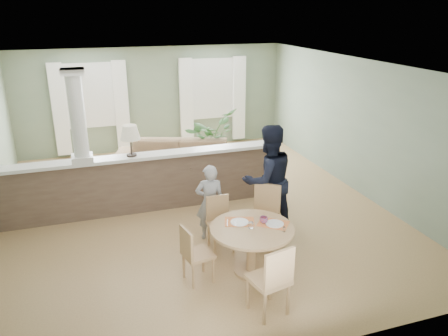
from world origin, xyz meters
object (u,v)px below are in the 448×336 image
object	(u,v)px
chair_far_man	(265,213)
chair_far_boy	(220,220)
chair_near	(272,278)
man_person	(268,180)
dining_table	(252,237)
child_person	(210,202)
sofa	(178,161)
houseplant	(210,139)
chair_side	(194,252)

from	to	relation	value
chair_far_man	chair_far_boy	bearing A→B (deg)	-151.11
chair_near	man_person	distance (m)	2.24
dining_table	child_person	xyz separation A→B (m)	(-0.29, 1.14, 0.07)
sofa	chair_near	size ratio (longest dim) A/B	2.87
chair_far_man	chair_near	size ratio (longest dim) A/B	1.01
chair_far_man	chair_near	bearing A→B (deg)	-72.26
sofa	man_person	xyz separation A→B (m)	(0.90, -2.90, 0.53)
houseplant	chair_side	size ratio (longest dim) A/B	1.62
sofa	child_person	world-z (taller)	child_person
houseplant	dining_table	bearing A→B (deg)	-98.89
houseplant	child_person	world-z (taller)	houseplant
chair_side	child_person	xyz separation A→B (m)	(0.57, 1.12, 0.18)
child_person	chair_side	bearing A→B (deg)	75.94
chair_far_man	chair_near	xyz separation A→B (m)	(-0.62, -1.67, -0.01)
houseplant	chair_far_man	size ratio (longest dim) A/B	1.38
sofa	chair_far_boy	bearing A→B (deg)	-70.99
sofa	chair_far_man	distance (m)	3.35
dining_table	chair_far_man	bearing A→B (deg)	54.66
sofa	child_person	xyz separation A→B (m)	(-0.09, -2.83, 0.24)
houseplant	man_person	bearing A→B (deg)	-90.20
dining_table	chair_near	size ratio (longest dim) A/B	1.22
chair_far_man	child_person	distance (m)	0.91
chair_side	man_person	xyz separation A→B (m)	(1.55, 1.05, 0.48)
houseplant	chair_near	xyz separation A→B (m)	(-0.83, -5.50, -0.14)
child_person	houseplant	bearing A→B (deg)	-93.69
dining_table	child_person	size ratio (longest dim) A/B	0.92
dining_table	man_person	world-z (taller)	man_person
houseplant	child_person	size ratio (longest dim) A/B	1.06
child_person	chair_far_man	bearing A→B (deg)	163.49
chair_far_man	chair_side	world-z (taller)	chair_far_man
chair_far_boy	chair_near	bearing A→B (deg)	-87.18
dining_table	houseplant	bearing A→B (deg)	81.11
sofa	chair_side	xyz separation A→B (m)	(-0.65, -3.95, 0.06)
chair_near	child_person	size ratio (longest dim) A/B	0.76
dining_table	chair_far_boy	xyz separation A→B (m)	(-0.23, 0.82, -0.10)
child_person	man_person	xyz separation A→B (m)	(0.99, -0.07, 0.30)
dining_table	child_person	distance (m)	1.18
chair_far_boy	dining_table	bearing A→B (deg)	-74.97
houseplant	child_person	bearing A→B (deg)	-106.44
chair_near	sofa	bearing A→B (deg)	-101.67
chair_far_boy	child_person	distance (m)	0.37
chair_side	sofa	bearing A→B (deg)	-21.01
sofa	dining_table	bearing A→B (deg)	-67.57
chair_far_man	chair_near	distance (m)	1.79
man_person	chair_far_man	bearing A→B (deg)	54.98
chair_side	dining_table	bearing A→B (deg)	-103.29
houseplant	chair_far_boy	bearing A→B (deg)	-104.19
chair_far_man	child_person	xyz separation A→B (m)	(-0.79, 0.44, 0.10)
chair_far_boy	chair_near	world-z (taller)	chair_near
sofa	dining_table	world-z (taller)	sofa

